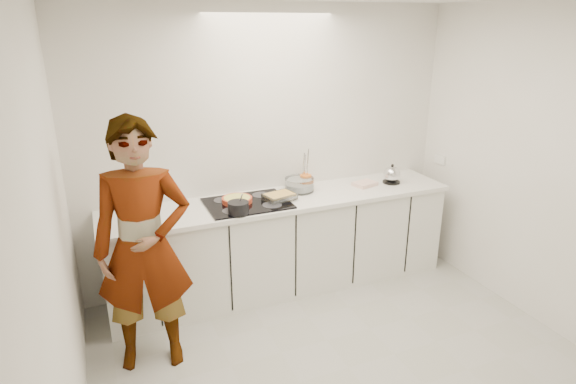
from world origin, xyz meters
name	(u,v)px	position (x,y,z in m)	size (l,w,h in m)	color
floor	(349,368)	(0.00, 0.00, 0.00)	(3.60, 3.20, 0.00)	#B1B0AA
wall_back	(270,148)	(0.00, 1.60, 1.30)	(3.60, 0.00, 2.60)	white
wall_left	(54,252)	(-1.80, 0.00, 1.30)	(0.00, 3.20, 2.60)	white
wall_right	(553,173)	(1.80, 0.02, 1.30)	(0.02, 3.20, 2.60)	white
base_cabinets	(284,245)	(0.00, 1.28, 0.43)	(3.20, 0.58, 0.87)	white
countertop	(283,200)	(0.00, 1.28, 0.89)	(3.24, 0.64, 0.04)	white
hob	(247,203)	(-0.35, 1.26, 0.92)	(0.72, 0.54, 0.01)	black
tart_dish	(237,200)	(-0.43, 1.30, 0.95)	(0.30, 0.30, 0.04)	#C13E22
saucepan	(238,207)	(-0.49, 1.05, 0.97)	(0.22, 0.22, 0.17)	black
baking_dish	(280,196)	(-0.06, 1.23, 0.95)	(0.31, 0.25, 0.05)	silver
mixing_bowl	(299,185)	(0.21, 1.40, 0.97)	(0.29, 0.29, 0.13)	silver
tea_towel	(365,184)	(0.87, 1.30, 0.93)	(0.22, 0.16, 0.04)	white
kettle	(392,175)	(1.16, 1.27, 0.99)	(0.20, 0.20, 0.20)	black
utensil_crock	(306,182)	(0.30, 1.44, 0.98)	(0.11, 0.11, 0.14)	orange
cook	(144,248)	(-1.31, 0.67, 0.93)	(0.68, 0.45, 1.86)	white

